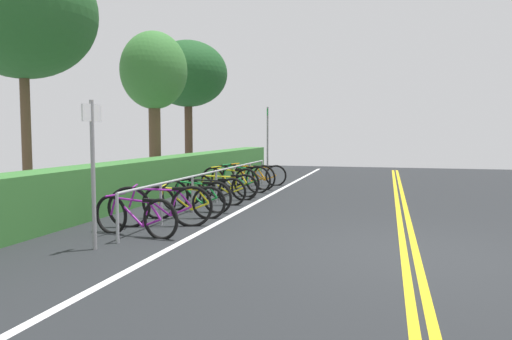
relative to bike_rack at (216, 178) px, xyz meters
The scene contains 21 objects.
ground_plane 5.81m from the bike_rack, 133.02° to the right, with size 34.15×12.34×0.05m, color #232628.
centre_line_yellow_inner 5.87m from the bike_rack, 132.49° to the right, with size 30.73×0.10×0.00m, color gold.
centre_line_yellow_outer 5.75m from the bike_rack, 133.57° to the right, with size 30.73×0.10×0.00m, color gold.
bike_lane_stripe_white 4.09m from the bike_rack, 167.07° to the right, with size 30.73×0.12×0.00m, color white.
bike_rack is the anchor object (origin of this frame).
bicycle_0 3.89m from the bike_rack, behind, with size 0.49×1.65×0.69m.
bicycle_1 3.07m from the bike_rack, behind, with size 0.71×1.75×0.77m.
bicycle_2 2.21m from the bike_rack, behind, with size 0.55×1.59×0.68m.
bicycle_3 1.34m from the bike_rack, behind, with size 0.46×1.69×0.70m.
bicycle_4 0.50m from the bike_rack, behind, with size 0.54×1.63×0.68m.
bicycle_5 0.50m from the bike_rack, ahead, with size 0.67×1.68×0.69m.
bicycle_6 1.36m from the bike_rack, ahead, with size 0.58×1.77×0.78m.
bicycle_7 2.23m from the bike_rack, ahead, with size 0.48×1.84×0.79m.
bicycle_8 3.00m from the bike_rack, ahead, with size 0.58×1.78×0.77m.
bicycle_9 3.88m from the bike_rack, ahead, with size 0.63×1.64×0.69m.
sign_post_near 4.92m from the bike_rack, behind, with size 0.36×0.09×2.12m.
sign_post_far 5.61m from the bike_rack, ahead, with size 0.36×0.09×2.53m.
hedge_backdrop 2.39m from the bike_rack, 51.13° to the left, with size 17.85×0.84×0.99m, color #387533.
tree_mid 5.70m from the bike_rack, 109.74° to the left, with size 3.29×3.29×5.81m.
tree_far_right 4.90m from the bike_rack, 47.13° to the left, with size 2.00×2.00×4.67m.
tree_extra 9.48m from the bike_rack, 26.80° to the left, with size 3.19×3.19×5.36m.
Camera 1 is at (-7.03, 0.33, 1.67)m, focal length 34.68 mm.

